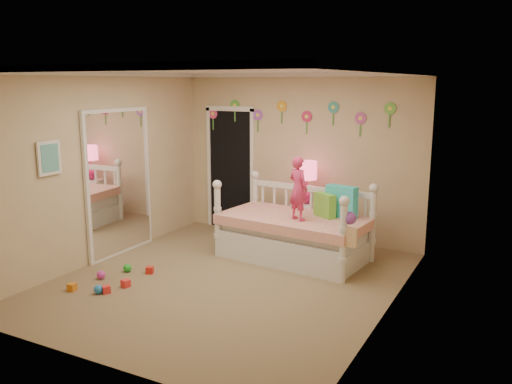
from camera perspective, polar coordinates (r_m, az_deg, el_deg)
The scene contains 18 objects.
floor at distance 6.82m, azimuth -3.13°, elevation -9.50°, with size 4.00×4.50×0.01m, color #7F684C.
ceiling at distance 6.36m, azimuth -3.40°, elevation 12.90°, with size 4.00×4.50×0.01m, color white.
back_wall at distance 8.45m, azimuth 4.61°, elevation 3.72°, with size 4.00×0.01×2.60m, color tan.
left_wall at distance 7.68m, azimuth -16.19°, elevation 2.50°, with size 0.01×4.50×2.60m, color tan.
right_wall at distance 5.72m, azimuth 14.21°, elevation -0.40°, with size 0.01×4.50×2.60m, color tan.
crown_molding at distance 6.36m, azimuth -3.39°, elevation 12.63°, with size 4.00×4.50×0.06m, color white, non-canonical shape.
daybed at distance 7.52m, azimuth 4.04°, elevation -3.03°, with size 2.06×1.11×1.12m, color white, non-canonical shape.
pillow_turquoise at distance 7.48m, azimuth 9.10°, elevation -1.01°, with size 0.44×0.15×0.44m, color #29D0CD.
pillow_lime at distance 7.47m, azimuth 7.34°, elevation -1.41°, with size 0.35×0.13×0.33m, color #76D841.
child at distance 7.20m, azimuth 4.53°, elevation 0.38°, with size 0.32×0.21×0.87m, color #E13369.
nightstand at distance 8.26m, azimuth 5.37°, elevation -3.40°, with size 0.39×0.30×0.65m, color white.
table_lamp at distance 8.10m, azimuth 5.48°, elevation 1.76°, with size 0.29×0.29×0.65m.
closet_doorway at distance 9.03m, azimuth -2.77°, elevation 2.56°, with size 0.90×0.04×2.07m, color black.
flower_decals at distance 8.41m, azimuth 4.08°, elevation 8.07°, with size 3.40×0.02×0.50m, color #B2668C, non-canonical shape.
mirror_closet at distance 7.91m, azimuth -14.38°, elevation 1.01°, with size 0.07×1.30×2.10m, color white.
wall_picture at distance 7.01m, azimuth -21.21°, elevation 3.40°, with size 0.05×0.34×0.42m, color white.
hanging_bag at distance 6.65m, azimuth 9.88°, elevation -4.05°, with size 0.20×0.16×0.36m, color beige, non-canonical shape.
toy_scatter at distance 7.13m, azimuth -14.76°, elevation -8.46°, with size 0.80×1.30×0.11m, color #996666, non-canonical shape.
Camera 1 is at (3.28, -5.45, 2.45)m, focal length 37.51 mm.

